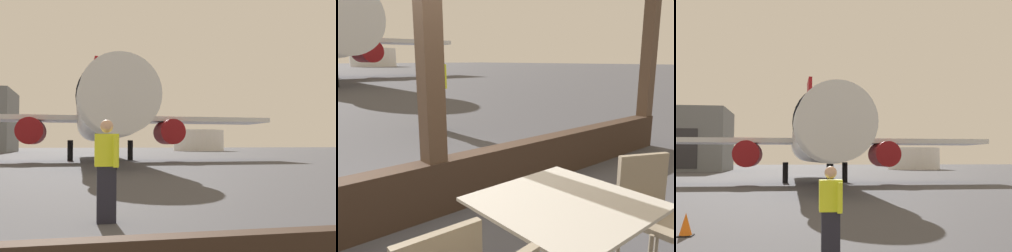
{
  "view_description": "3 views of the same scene",
  "coord_description": "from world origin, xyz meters",
  "views": [
    {
      "loc": [
        1.5,
        -3.4,
        1.33
      ],
      "look_at": [
        6.26,
        18.23,
        2.3
      ],
      "focal_mm": 44.01,
      "sensor_mm": 36.0,
      "label": 1
    },
    {
      "loc": [
        -1.51,
        -2.9,
        1.56
      ],
      "look_at": [
        0.03,
        -1.09,
        1.08
      ],
      "focal_mm": 35.32,
      "sensor_mm": 36.0,
      "label": 2
    },
    {
      "loc": [
        1.26,
        -3.77,
        1.86
      ],
      "look_at": [
        3.44,
        13.04,
        3.21
      ],
      "focal_mm": 44.93,
      "sensor_mm": 36.0,
      "label": 3
    }
  ],
  "objects": [
    {
      "name": "fuel_storage_tank",
      "position": [
        24.65,
        74.0,
        2.02
      ],
      "size": [
        9.82,
        9.82,
        4.04
      ],
      "primitive_type": "cylinder",
      "color": "white",
      "rests_on": "ground"
    },
    {
      "name": "ground_crew_worker",
      "position": [
        1.99,
        3.63,
        0.9
      ],
      "size": [
        0.4,
        0.48,
        1.74
      ],
      "color": "black",
      "rests_on": "ground"
    },
    {
      "name": "traffic_cone",
      "position": [
        -1.23,
        6.99,
        0.27
      ],
      "size": [
        0.36,
        0.36,
        0.57
      ],
      "color": "orange",
      "rests_on": "ground"
    },
    {
      "name": "airplane",
      "position": [
        3.34,
        28.77,
        3.55
      ],
      "size": [
        26.67,
        29.48,
        10.48
      ],
      "color": "silver",
      "rests_on": "ground"
    },
    {
      "name": "ground_plane",
      "position": [
        0.0,
        40.0,
        0.0
      ],
      "size": [
        220.0,
        220.0,
        0.0
      ],
      "primitive_type": "plane",
      "color": "#424247"
    }
  ]
}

